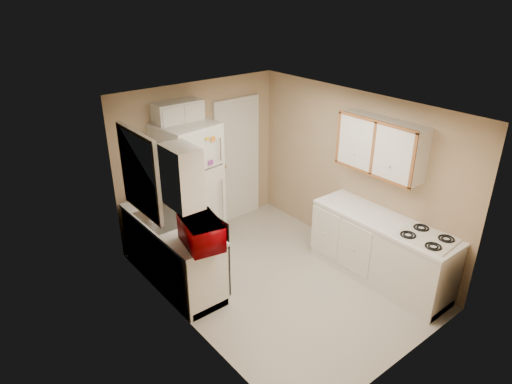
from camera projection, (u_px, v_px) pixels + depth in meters
floor at (279, 280)px, 6.24m from camera, size 3.80×3.80×0.00m
ceiling at (283, 108)px, 5.22m from camera, size 3.80×3.80×0.00m
wall_left at (184, 237)px, 4.93m from camera, size 3.80×3.80×0.00m
wall_right at (354, 174)px, 6.52m from camera, size 3.80×3.80×0.00m
wall_back at (200, 159)px, 7.07m from camera, size 2.80×2.80×0.00m
wall_front at (412, 270)px, 4.38m from camera, size 2.80×2.80×0.00m
left_counter at (173, 252)px, 6.06m from camera, size 0.60×1.80×0.90m
dishwasher at (216, 261)px, 5.78m from camera, size 0.03×0.58×0.72m
sink at (165, 220)px, 5.99m from camera, size 0.54×0.74×0.16m
microwave at (202, 234)px, 5.30m from camera, size 0.65×0.44×0.40m
soap_bottle at (154, 201)px, 6.18m from camera, size 0.12×0.12×0.22m
window_blinds at (140, 173)px, 5.53m from camera, size 0.10×0.98×1.08m
upper_cabinet_left at (182, 177)px, 4.92m from camera, size 0.30×0.45×0.70m
refrigerator at (188, 186)px, 6.74m from camera, size 0.88×0.87×1.92m
cabinet_over_fridge at (178, 115)px, 6.40m from camera, size 0.70×0.30×0.40m
interior_door at (237, 161)px, 7.51m from camera, size 0.86×0.06×2.08m
right_counter at (381, 250)px, 6.10m from camera, size 0.60×2.00×0.90m
stove at (420, 273)px, 5.71m from camera, size 0.58×0.69×0.79m
upper_cabinet_right at (381, 146)px, 5.83m from camera, size 0.30×1.20×0.70m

